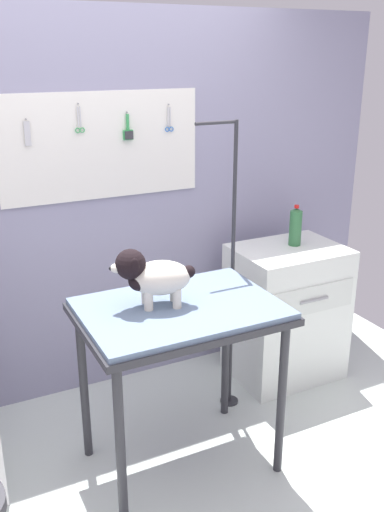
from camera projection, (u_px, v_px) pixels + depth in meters
rear_wall_panel at (91, 211)px, 3.38m from camera, size 4.00×0.11×2.30m
grooming_table at (180, 324)px, 2.74m from camera, size 0.96×0.68×0.91m
grooming_arm at (231, 282)px, 3.26m from camera, size 0.30×0.11×1.72m
dog at (152, 276)px, 2.66m from camera, size 0.39×0.25×0.29m
cabinet_right at (286, 312)px, 3.72m from camera, size 0.68×0.54×0.89m
soda_bottle at (295, 227)px, 3.58m from camera, size 0.08×0.08×0.26m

